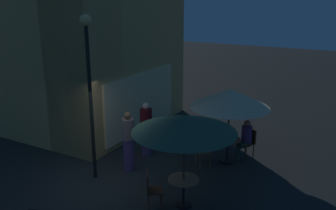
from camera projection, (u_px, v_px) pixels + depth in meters
ground_plane at (109, 184)px, 9.94m from camera, size 60.00×60.00×0.00m
cafe_building at (55, 10)px, 12.80m from camera, size 6.10×8.76×8.83m
street_lamp_near_corner at (89, 73)px, 9.45m from camera, size 0.30×0.30×4.48m
cafe_table_0 at (184, 186)px, 8.76m from camera, size 0.76×0.76×0.72m
cafe_table_1 at (228, 145)px, 11.07m from camera, size 0.79×0.79×0.77m
patio_umbrella_0 at (184, 124)px, 8.31m from camera, size 2.43×2.43×2.31m
patio_umbrella_1 at (230, 98)px, 10.65m from camera, size 2.34×2.34×2.31m
cafe_chair_0 at (151, 187)px, 8.68m from camera, size 0.53×0.53×0.91m
cafe_chair_1 at (201, 150)px, 10.82m from camera, size 0.58×0.58×0.86m
cafe_chair_2 at (249, 140)px, 11.44m from camera, size 0.57×0.57×0.93m
patron_seated_0 at (245, 137)px, 11.34m from camera, size 0.52×0.48×1.25m
patron_standing_1 at (146, 129)px, 11.50m from camera, size 0.38×0.38×1.75m
patron_standing_2 at (128, 141)px, 10.48m from camera, size 0.36×0.36×1.78m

